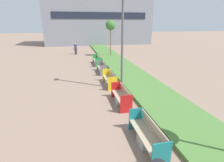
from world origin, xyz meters
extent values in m
cube|color=#4C7A38|center=(3.20, 12.00, 0.09)|extent=(2.80, 120.00, 0.18)
cube|color=gray|center=(4.00, 40.78, 5.11)|extent=(21.38, 7.93, 10.23)
cube|color=#1E2333|center=(4.00, 36.77, 5.62)|extent=(17.96, 0.08, 1.20)
cube|color=#9E9B96|center=(0.90, 6.81, 0.21)|extent=(0.52, 0.60, 0.42)
cube|color=tan|center=(0.90, 6.81, 0.44)|extent=(0.58, 2.15, 0.05)
cube|color=tan|center=(1.17, 6.81, 0.70)|extent=(0.14, 2.06, 0.48)
cube|color=#197A7F|center=(0.90, 5.72, 0.47)|extent=(0.62, 0.04, 0.94)
cube|color=#197A7F|center=(0.90, 7.91, 0.47)|extent=(0.62, 0.04, 0.94)
cube|color=#9E9B96|center=(0.90, 10.32, 0.21)|extent=(0.52, 0.60, 0.42)
cube|color=tan|center=(0.90, 10.32, 0.44)|extent=(0.58, 2.01, 0.05)
cube|color=tan|center=(1.17, 10.32, 0.70)|extent=(0.14, 1.92, 0.48)
cube|color=red|center=(0.90, 9.29, 0.47)|extent=(0.62, 0.04, 0.94)
cube|color=red|center=(0.90, 11.34, 0.47)|extent=(0.62, 0.04, 0.94)
cube|color=#9E9B96|center=(0.90, 13.44, 0.21)|extent=(0.52, 0.60, 0.42)
cube|color=tan|center=(0.90, 13.44, 0.44)|extent=(0.58, 2.09, 0.05)
cube|color=tan|center=(1.17, 13.44, 0.70)|extent=(0.14, 2.01, 0.48)
cube|color=yellow|center=(0.90, 12.37, 0.47)|extent=(0.62, 0.04, 0.94)
cube|color=yellow|center=(0.90, 14.50, 0.47)|extent=(0.62, 0.04, 0.94)
cube|color=#9E9B96|center=(0.90, 16.79, 0.21)|extent=(0.52, 0.60, 0.42)
cube|color=tan|center=(0.90, 16.79, 0.44)|extent=(0.58, 1.86, 0.05)
cube|color=tan|center=(1.17, 16.79, 0.70)|extent=(0.14, 1.79, 0.48)
cube|color=slate|center=(0.90, 15.84, 0.47)|extent=(0.62, 0.04, 0.94)
cube|color=slate|center=(0.90, 17.74, 0.47)|extent=(0.62, 0.04, 0.94)
cube|color=#9E9B96|center=(0.90, 20.19, 0.21)|extent=(0.52, 0.60, 0.42)
cube|color=tan|center=(0.90, 20.19, 0.44)|extent=(0.58, 2.28, 0.05)
cube|color=tan|center=(1.17, 20.19, 0.70)|extent=(0.14, 2.19, 0.48)
cube|color=#238C3D|center=(0.90, 19.03, 0.47)|extent=(0.62, 0.04, 0.94)
cube|color=#238C3D|center=(0.90, 21.35, 0.47)|extent=(0.62, 0.04, 0.94)
cylinder|color=#56595B|center=(1.55, 12.55, 3.46)|extent=(0.14, 0.14, 6.92)
cylinder|color=brown|center=(3.32, 24.54, 1.82)|extent=(0.10, 0.10, 3.64)
sphere|color=#38702D|center=(3.32, 24.54, 3.98)|extent=(1.25, 1.25, 1.25)
cube|color=#232633|center=(-1.16, 27.33, 0.38)|extent=(0.30, 0.22, 0.76)
cube|color=navy|center=(-1.16, 27.33, 1.07)|extent=(0.38, 0.24, 0.62)
sphere|color=tan|center=(-1.16, 27.33, 1.49)|extent=(0.21, 0.21, 0.21)
cube|color=navy|center=(-1.44, 27.33, 0.73)|extent=(0.12, 0.20, 0.18)
camera|label=1|loc=(-1.43, 1.93, 4.20)|focal=28.00mm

